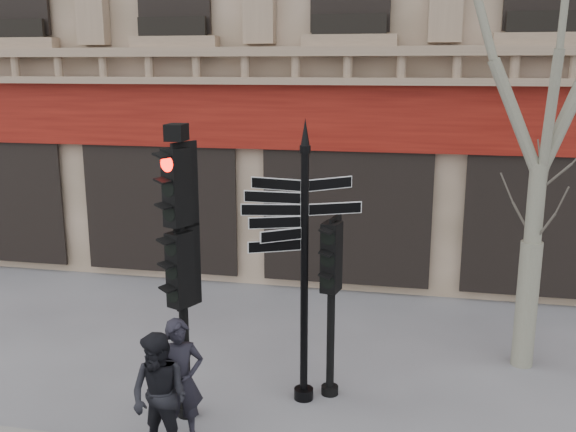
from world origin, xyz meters
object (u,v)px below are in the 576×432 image
fingerpost (305,217)px  plane_tree (554,2)px  pedestrian_b (159,397)px  traffic_signal_secondary (332,276)px  pedestrian_a (180,381)px  traffic_signal_main (181,238)px

fingerpost → plane_tree: 4.57m
plane_tree → pedestrian_b: 7.38m
traffic_signal_secondary → plane_tree: 4.87m
traffic_signal_secondary → pedestrian_a: 2.44m
traffic_signal_secondary → pedestrian_b: bearing=-121.7°
traffic_signal_secondary → pedestrian_b: size_ratio=1.63×
traffic_signal_secondary → pedestrian_a: size_ratio=1.59×
fingerpost → pedestrian_a: 2.61m
plane_tree → pedestrian_a: plane_tree is taller
pedestrian_a → pedestrian_b: 0.40m
plane_tree → pedestrian_b: (-4.59, -3.43, -4.65)m
traffic_signal_secondary → plane_tree: (2.82, 1.53, 3.66)m
fingerpost → pedestrian_b: size_ratio=2.52×
traffic_signal_main → plane_tree: bearing=51.5°
fingerpost → traffic_signal_secondary: fingerpost is taller
fingerpost → pedestrian_a: (-1.31, -1.31, -1.84)m
traffic_signal_main → pedestrian_a: bearing=-52.4°
fingerpost → traffic_signal_main: bearing=-167.7°
pedestrian_a → traffic_signal_main: bearing=74.8°
fingerpost → traffic_signal_main: 1.64m
traffic_signal_main → pedestrian_a: size_ratio=2.44×
traffic_signal_main → pedestrian_b: traffic_signal_main is taller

